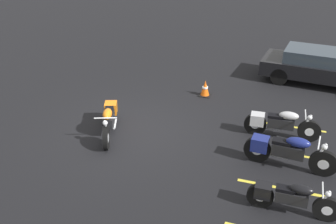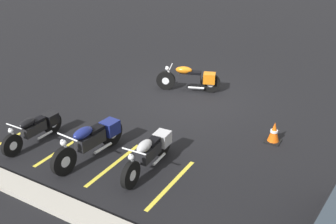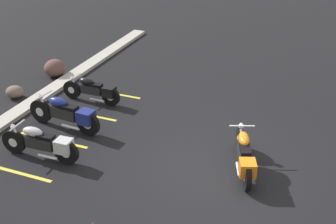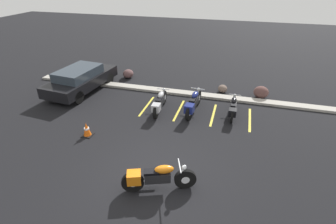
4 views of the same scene
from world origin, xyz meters
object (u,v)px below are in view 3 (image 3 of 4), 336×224
at_px(parked_bike_1, 67,114).
at_px(parked_bike_2, 94,90).
at_px(parked_bike_0, 43,143).
at_px(landscape_rock_1, 15,92).
at_px(landscape_rock_0, 55,68).
at_px(motorcycle_orange_featured, 244,155).

relative_size(parked_bike_1, parked_bike_2, 1.18).
bearing_deg(parked_bike_0, landscape_rock_1, -43.81).
bearing_deg(parked_bike_2, landscape_rock_0, -28.88).
distance_m(parked_bike_1, landscape_rock_1, 2.91).
xyz_separation_m(parked_bike_0, parked_bike_2, (3.26, 0.48, -0.04)).
height_order(parked_bike_2, landscape_rock_1, parked_bike_2).
bearing_deg(parked_bike_0, parked_bike_1, -81.82).
xyz_separation_m(parked_bike_1, landscape_rock_0, (3.03, 2.51, -0.18)).
bearing_deg(parked_bike_1, landscape_rock_0, -45.83).
bearing_deg(landscape_rock_0, parked_bike_0, -148.37).
relative_size(motorcycle_orange_featured, parked_bike_2, 1.08).
bearing_deg(parked_bike_2, landscape_rock_1, 14.97).
relative_size(parked_bike_0, landscape_rock_0, 2.89).
bearing_deg(motorcycle_orange_featured, landscape_rock_0, 46.19).
distance_m(parked_bike_0, parked_bike_1, 1.53).
distance_m(parked_bike_0, landscape_rock_0, 5.33).
xyz_separation_m(parked_bike_0, landscape_rock_1, (2.60, 2.97, -0.25)).
height_order(motorcycle_orange_featured, parked_bike_0, motorcycle_orange_featured).
distance_m(parked_bike_0, landscape_rock_1, 3.95).
relative_size(parked_bike_0, parked_bike_2, 1.10).
distance_m(motorcycle_orange_featured, parked_bike_0, 4.90).
height_order(motorcycle_orange_featured, parked_bike_2, motorcycle_orange_featured).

